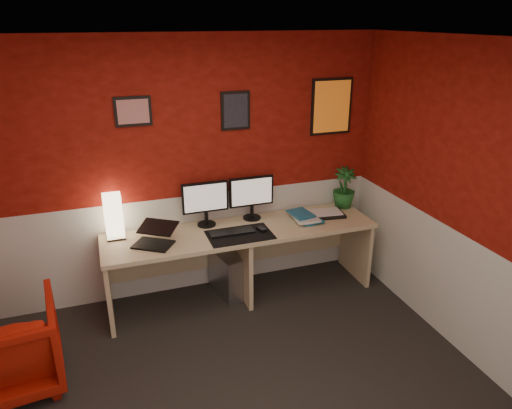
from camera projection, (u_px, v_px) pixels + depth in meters
name	position (u px, v px, depth m)	size (l,w,h in m)	color
ground	(232.00, 409.00, 3.40)	(4.00, 3.50, 0.01)	black
ceiling	(222.00, 42.00, 2.47)	(4.00, 3.50, 0.01)	white
wall_back	(177.00, 172.00, 4.47)	(4.00, 0.01, 2.50)	maroon
wall_right	(485.00, 214.00, 3.54)	(0.01, 3.50, 2.50)	maroon
wainscot_back	(182.00, 244.00, 4.74)	(4.00, 0.01, 1.00)	silver
wainscot_right	(468.00, 299.00, 3.81)	(0.01, 3.50, 1.00)	silver
desk	(242.00, 263.00, 4.65)	(2.60, 0.65, 0.73)	#CFAE84
shoji_lamp	(114.00, 218.00, 4.27)	(0.16, 0.16, 0.40)	#FFE5B2
laptop	(152.00, 234.00, 4.16)	(0.33, 0.23, 0.22)	black
monitor_left	(205.00, 197.00, 4.50)	(0.45, 0.06, 0.58)	black
monitor_right	(252.00, 191.00, 4.65)	(0.45, 0.06, 0.58)	black
desk_mat	(240.00, 235.00, 4.39)	(0.60, 0.38, 0.01)	black
keyboard	(232.00, 232.00, 4.42)	(0.42, 0.14, 0.02)	black
mouse	(262.00, 229.00, 4.46)	(0.06, 0.10, 0.03)	black
book_bottom	(298.00, 220.00, 4.68)	(0.22, 0.30, 0.03)	#1D6387
book_middle	(293.00, 218.00, 4.66)	(0.23, 0.32, 0.02)	silver
book_top	(292.00, 216.00, 4.66)	(0.20, 0.26, 0.02)	#1D6387
zen_tray	(326.00, 214.00, 4.83)	(0.35, 0.25, 0.03)	black
potted_plant	(344.00, 188.00, 4.97)	(0.24, 0.24, 0.43)	#19591E
pc_tower	(227.00, 274.00, 4.73)	(0.20, 0.45, 0.45)	#99999E
armchair	(7.00, 348.00, 3.50)	(0.72, 0.74, 0.68)	red
art_left	(133.00, 111.00, 4.12)	(0.32, 0.02, 0.26)	red
art_center	(235.00, 111.00, 4.43)	(0.28, 0.02, 0.36)	black
art_right	(331.00, 107.00, 4.74)	(0.44, 0.02, 0.56)	orange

